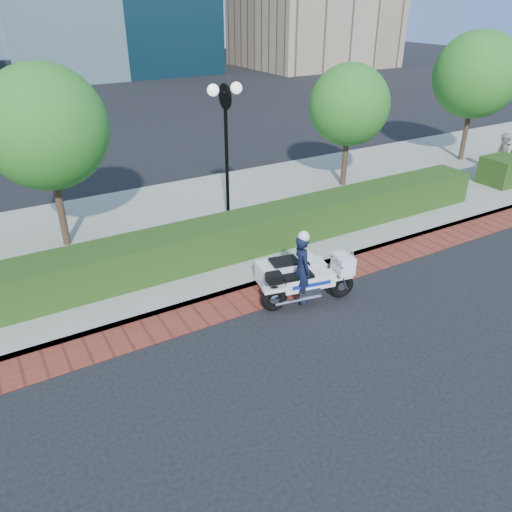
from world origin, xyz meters
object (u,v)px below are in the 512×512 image
tree_d (476,75)px  police_motorcycle (299,273)px  lamppost (226,135)px  pedestrian (501,155)px  tree_c (349,105)px  tree_b (45,128)px

tree_d → police_motorcycle: size_ratio=2.22×
lamppost → tree_d: size_ratio=0.82×
lamppost → tree_d: (12.00, 1.30, 0.65)m
tree_d → pedestrian: tree_d is taller
lamppost → tree_c: size_ratio=0.98×
lamppost → tree_c: tree_c is taller
tree_b → tree_d: 16.50m
tree_d → police_motorcycle: bearing=-156.0°
tree_c → tree_b: bearing=180.0°
tree_b → tree_c: (10.00, -0.00, -0.39)m
lamppost → police_motorcycle: size_ratio=1.81×
lamppost → tree_b: tree_b is taller
tree_d → police_motorcycle: tree_d is taller
tree_b → pedestrian: (15.86, -2.28, -2.45)m
police_motorcycle → pedestrian: 12.10m
tree_c → pedestrian: size_ratio=2.57×
tree_b → police_motorcycle: (4.20, -5.48, -2.79)m
tree_b → pedestrian: bearing=-8.2°
pedestrian → tree_d: bearing=-146.4°
tree_b → lamppost: bearing=-16.1°
tree_c → lamppost: bearing=-166.7°
tree_c → tree_d: (6.50, 0.00, 0.56)m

